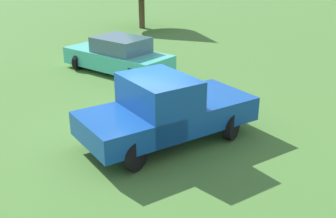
# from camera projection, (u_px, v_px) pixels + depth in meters

# --- Properties ---
(ground_plane) EXTENTS (80.00, 80.00, 0.00)m
(ground_plane) POSITION_uv_depth(u_px,v_px,m) (149.00, 135.00, 11.08)
(ground_plane) COLOR #477533
(pickup_truck) EXTENTS (4.99, 3.87, 1.81)m
(pickup_truck) POSITION_uv_depth(u_px,v_px,m) (164.00, 109.00, 10.38)
(pickup_truck) COLOR black
(pickup_truck) RESTS_ON ground_plane
(sedan_near) EXTENTS (2.64, 4.89, 1.46)m
(sedan_near) POSITION_uv_depth(u_px,v_px,m) (118.00, 56.00, 16.48)
(sedan_near) COLOR black
(sedan_near) RESTS_ON ground_plane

